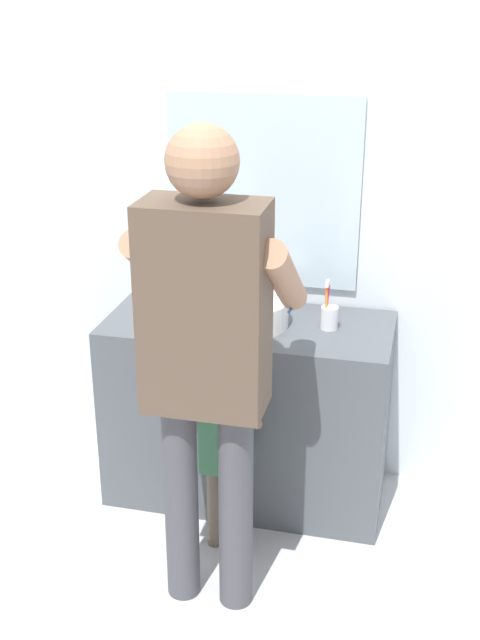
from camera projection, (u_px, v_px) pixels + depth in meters
The scene contains 8 objects.
ground_plane at pixel (232, 529), 3.42m from camera, with size 14.00×14.00×0.00m, color silver.
back_wall at pixel (266, 181), 3.45m from camera, with size 4.40×0.10×2.70m.
vanity_cabinet at pixel (248, 409), 3.52m from camera, with size 1.20×0.54×0.82m, color #4C5156.
sink_basin at pixel (247, 311), 3.33m from camera, with size 0.34×0.34×0.11m.
faucet at pixel (258, 289), 3.50m from camera, with size 0.18×0.14×0.18m.
toothbrush_cup at pixel (329, 316), 3.28m from camera, with size 0.07×0.07×0.21m.
child_toddler at pixel (225, 445), 3.14m from camera, with size 0.24×0.24×0.79m.
adult_parent at pixel (207, 338), 2.66m from camera, with size 0.54×0.57×1.75m.
Camera 1 is at (0.69, -2.72, 2.13)m, focal length 45.43 mm.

